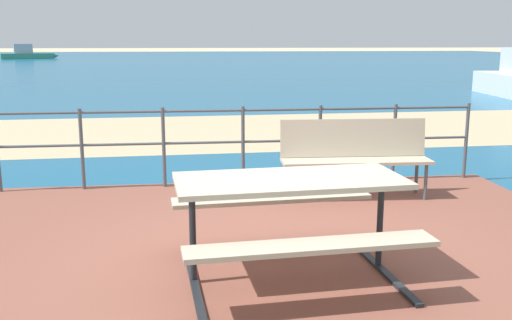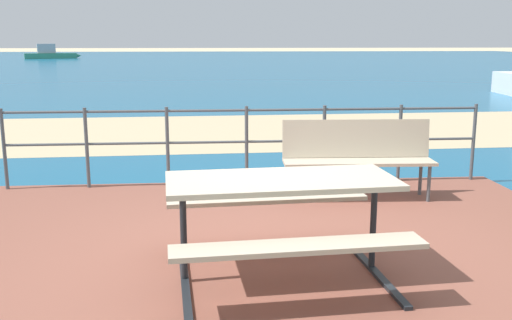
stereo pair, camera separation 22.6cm
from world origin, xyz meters
name	(u,v)px [view 2 (the right image)]	position (x,y,z in m)	size (l,w,h in m)	color
ground_plane	(266,260)	(0.00, 0.00, 0.00)	(240.00, 240.00, 0.00)	beige
patio_paving	(266,257)	(0.00, 0.00, 0.03)	(6.40, 5.20, 0.06)	brown
sea_water	(213,64)	(0.00, 40.00, 0.01)	(90.00, 90.00, 0.01)	#145B84
beach_strip	(231,131)	(0.00, 7.14, 0.01)	(54.00, 4.82, 0.01)	tan
picnic_table	(281,202)	(0.06, -0.47, 0.66)	(1.83, 1.59, 0.78)	#BCAD93
park_bench	(357,152)	(1.23, 1.74, 0.60)	(1.73, 0.49, 0.90)	#BCAD93
railing_fence	(247,136)	(0.00, 2.45, 0.67)	(5.94, 0.04, 0.99)	#4C5156
boat_near	(50,54)	(-15.55, 53.59, 0.47)	(5.19, 2.52, 1.41)	#338466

